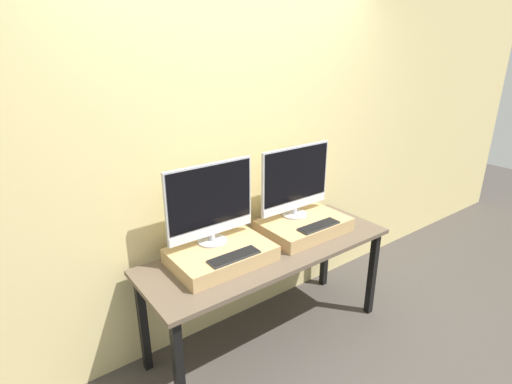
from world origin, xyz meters
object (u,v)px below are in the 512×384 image
(monitor_left, at_px, (210,203))
(monitor_right, at_px, (295,180))
(keyboard_right, at_px, (319,226))
(keyboard_left, at_px, (234,256))

(monitor_left, distance_m, monitor_right, 0.72)
(keyboard_right, bearing_deg, monitor_right, 90.00)
(monitor_right, height_order, keyboard_right, monitor_right)
(monitor_left, relative_size, keyboard_left, 1.85)
(monitor_left, relative_size, keyboard_right, 1.85)
(monitor_left, distance_m, keyboard_left, 0.37)
(monitor_right, xyz_separation_m, keyboard_right, (-0.00, -0.26, -0.27))
(monitor_right, distance_m, keyboard_right, 0.37)
(monitor_left, xyz_separation_m, monitor_right, (0.72, 0.00, 0.00))
(monitor_left, bearing_deg, keyboard_right, -19.74)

